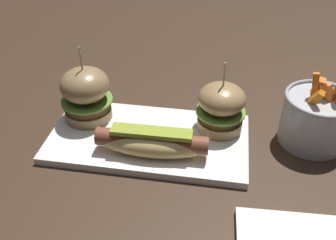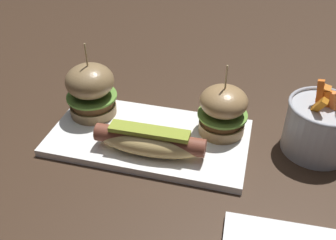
{
  "view_description": "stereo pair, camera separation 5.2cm",
  "coord_description": "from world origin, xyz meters",
  "px_view_note": "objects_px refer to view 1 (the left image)",
  "views": [
    {
      "loc": [
        0.13,
        -0.54,
        0.45
      ],
      "look_at": [
        0.04,
        0.0,
        0.05
      ],
      "focal_mm": 40.92,
      "sensor_mm": 36.0,
      "label": 1
    },
    {
      "loc": [
        0.18,
        -0.53,
        0.45
      ],
      "look_at": [
        0.04,
        0.0,
        0.05
      ],
      "focal_mm": 40.92,
      "sensor_mm": 36.0,
      "label": 2
    }
  ],
  "objects_px": {
    "platter_main": "(149,139)",
    "fries_bucket": "(316,118)",
    "slider_left": "(86,94)",
    "slider_right": "(221,107)",
    "hot_dog": "(152,142)"
  },
  "relations": [
    {
      "from": "hot_dog",
      "to": "platter_main",
      "type": "bearing_deg",
      "value": 109.02
    },
    {
      "from": "slider_right",
      "to": "fries_bucket",
      "type": "relative_size",
      "value": 0.95
    },
    {
      "from": "platter_main",
      "to": "fries_bucket",
      "type": "bearing_deg",
      "value": 10.31
    },
    {
      "from": "slider_left",
      "to": "fries_bucket",
      "type": "height_order",
      "value": "slider_left"
    },
    {
      "from": "platter_main",
      "to": "hot_dog",
      "type": "distance_m",
      "value": 0.06
    },
    {
      "from": "hot_dog",
      "to": "fries_bucket",
      "type": "height_order",
      "value": "fries_bucket"
    },
    {
      "from": "slider_left",
      "to": "slider_right",
      "type": "bearing_deg",
      "value": 1.2
    },
    {
      "from": "slider_left",
      "to": "slider_right",
      "type": "height_order",
      "value": "slider_left"
    },
    {
      "from": "hot_dog",
      "to": "fries_bucket",
      "type": "distance_m",
      "value": 0.3
    },
    {
      "from": "slider_right",
      "to": "slider_left",
      "type": "bearing_deg",
      "value": -178.8
    },
    {
      "from": "slider_left",
      "to": "slider_right",
      "type": "relative_size",
      "value": 1.09
    },
    {
      "from": "slider_left",
      "to": "fries_bucket",
      "type": "xyz_separation_m",
      "value": [
        0.42,
        0.01,
        -0.02
      ]
    },
    {
      "from": "platter_main",
      "to": "slider_right",
      "type": "bearing_deg",
      "value": 19.58
    },
    {
      "from": "platter_main",
      "to": "slider_left",
      "type": "xyz_separation_m",
      "value": [
        -0.13,
        0.04,
        0.06
      ]
    },
    {
      "from": "slider_left",
      "to": "slider_right",
      "type": "xyz_separation_m",
      "value": [
        0.25,
        0.01,
        -0.01
      ]
    }
  ]
}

